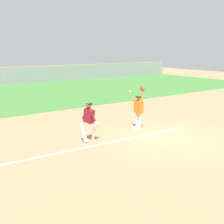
{
  "coord_description": "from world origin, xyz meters",
  "views": [
    {
      "loc": [
        -8.85,
        -8.37,
        3.98
      ],
      "look_at": [
        -1.56,
        2.02,
        1.05
      ],
      "focal_mm": 43.22,
      "sensor_mm": 36.0,
      "label": 1
    }
  ],
  "objects_px": {
    "parked_car_white": "(13,77)",
    "fielder": "(139,108)",
    "first_base": "(136,128)",
    "parked_car_silver": "(46,75)",
    "baseball": "(130,91)",
    "runner": "(89,119)"
  },
  "relations": [
    {
      "from": "parked_car_white",
      "to": "first_base",
      "type": "bearing_deg",
      "value": -92.03
    },
    {
      "from": "first_base",
      "to": "parked_car_white",
      "type": "relative_size",
      "value": 0.09
    },
    {
      "from": "parked_car_white",
      "to": "baseball",
      "type": "bearing_deg",
      "value": -92.73
    },
    {
      "from": "fielder",
      "to": "baseball",
      "type": "xyz_separation_m",
      "value": [
        -0.34,
        0.32,
        0.83
      ]
    },
    {
      "from": "parked_car_white",
      "to": "parked_car_silver",
      "type": "relative_size",
      "value": 1.0
    },
    {
      "from": "first_base",
      "to": "baseball",
      "type": "distance_m",
      "value": 1.94
    },
    {
      "from": "first_base",
      "to": "baseball",
      "type": "height_order",
      "value": "baseball"
    },
    {
      "from": "first_base",
      "to": "runner",
      "type": "distance_m",
      "value": 3.14
    },
    {
      "from": "baseball",
      "to": "runner",
      "type": "bearing_deg",
      "value": -170.02
    },
    {
      "from": "parked_car_white",
      "to": "fielder",
      "type": "bearing_deg",
      "value": -91.92
    },
    {
      "from": "first_base",
      "to": "parked_car_silver",
      "type": "bearing_deg",
      "value": 78.55
    },
    {
      "from": "runner",
      "to": "baseball",
      "type": "distance_m",
      "value": 2.89
    },
    {
      "from": "runner",
      "to": "first_base",
      "type": "bearing_deg",
      "value": -10.39
    },
    {
      "from": "fielder",
      "to": "parked_car_silver",
      "type": "distance_m",
      "value": 25.77
    },
    {
      "from": "fielder",
      "to": "runner",
      "type": "relative_size",
      "value": 1.33
    },
    {
      "from": "parked_car_white",
      "to": "parked_car_silver",
      "type": "xyz_separation_m",
      "value": [
        4.49,
        0.42,
        0.0
      ]
    },
    {
      "from": "first_base",
      "to": "fielder",
      "type": "relative_size",
      "value": 0.17
    },
    {
      "from": "first_base",
      "to": "runner",
      "type": "height_order",
      "value": "runner"
    },
    {
      "from": "first_base",
      "to": "parked_car_white",
      "type": "xyz_separation_m",
      "value": [
        0.6,
        24.73,
        0.63
      ]
    },
    {
      "from": "runner",
      "to": "baseball",
      "type": "relative_size",
      "value": 23.24
    },
    {
      "from": "baseball",
      "to": "parked_car_silver",
      "type": "distance_m",
      "value": 25.55
    },
    {
      "from": "first_base",
      "to": "fielder",
      "type": "distance_m",
      "value": 1.09
    }
  ]
}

